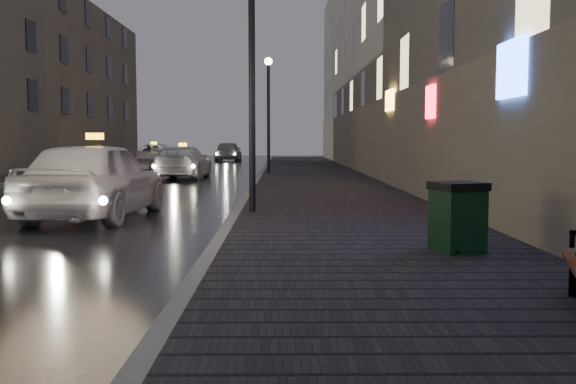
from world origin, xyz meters
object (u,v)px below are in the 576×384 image
object	(u,v)px
lamp_far	(268,100)
taxi_far	(154,155)
taxi_near	(96,179)
trash_bin	(457,216)
car_far	(228,151)
lamp_near	(252,54)
taxi_mid	(183,162)
car_left_mid	(74,165)

from	to	relation	value
lamp_far	taxi_far	distance (m)	13.43
lamp_far	taxi_near	xyz separation A→B (m)	(-3.36, -15.93, -2.64)
trash_bin	car_far	bearing A→B (deg)	81.27
lamp_near	taxi_mid	bearing A→B (deg)	104.49
lamp_near	lamp_far	size ratio (longest dim) A/B	1.00
taxi_mid	car_far	size ratio (longest dim) A/B	1.07
car_far	trash_bin	bearing A→B (deg)	100.45
taxi_mid	trash_bin	bearing A→B (deg)	111.72
car_far	taxi_far	bearing A→B (deg)	68.09
lamp_near	car_far	size ratio (longest dim) A/B	1.17
car_left_mid	taxi_mid	distance (m)	4.64
lamp_far	car_left_mid	size ratio (longest dim) A/B	1.31
taxi_far	taxi_mid	bearing A→B (deg)	-73.41
car_left_mid	car_far	size ratio (longest dim) A/B	0.89
lamp_far	car_far	xyz separation A→B (m)	(-3.55, 19.95, -2.72)
car_left_mid	taxi_mid	bearing A→B (deg)	26.17
lamp_far	taxi_mid	distance (m)	4.92
trash_bin	taxi_mid	xyz separation A→B (m)	(-6.77, 19.29, 0.06)
taxi_mid	lamp_far	bearing A→B (deg)	-153.85
trash_bin	taxi_near	bearing A→B (deg)	124.16
car_left_mid	lamp_far	bearing A→B (deg)	22.63
lamp_near	car_far	distance (m)	36.22
taxi_mid	lamp_near	bearing A→B (deg)	106.88
car_left_mid	lamp_near	bearing A→B (deg)	-62.46
lamp_far	taxi_near	world-z (taller)	lamp_far
lamp_far	car_left_mid	world-z (taller)	lamp_far
lamp_far	trash_bin	bearing A→B (deg)	-81.70
car_far	car_left_mid	bearing A→B (deg)	81.51
lamp_near	taxi_mid	size ratio (longest dim) A/B	1.10
taxi_far	car_far	xyz separation A→B (m)	(3.91, 9.13, 0.07)
taxi_near	car_left_mid	world-z (taller)	taxi_near
taxi_far	lamp_near	bearing A→B (deg)	-74.61
taxi_mid	car_far	xyz separation A→B (m)	(0.16, 21.58, 0.07)
trash_bin	taxi_far	world-z (taller)	taxi_far
taxi_near	taxi_far	size ratio (longest dim) A/B	0.98
car_left_mid	car_far	distance (m)	24.35
lamp_far	taxi_near	distance (m)	16.49
taxi_mid	car_left_mid	bearing A→B (deg)	33.74
lamp_near	car_far	world-z (taller)	lamp_near
car_left_mid	car_far	xyz separation A→B (m)	(4.13, 24.00, 0.10)
taxi_far	car_far	distance (m)	9.93
taxi_near	taxi_far	world-z (taller)	taxi_near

